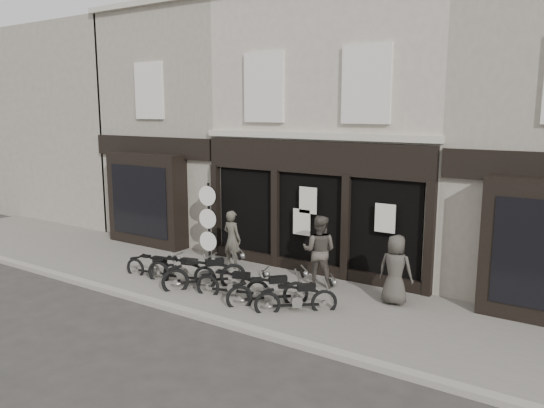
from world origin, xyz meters
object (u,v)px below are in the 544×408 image
Objects in this scene: man_right at (396,270)px; motorcycle_5 at (297,301)px; motorcycle_3 at (233,287)px; motorcycle_2 at (206,276)px; man_centre at (319,251)px; motorcycle_4 at (269,293)px; motorcycle_0 at (154,269)px; advert_sign_post at (208,225)px; man_left at (232,239)px; motorcycle_1 at (182,273)px.

motorcycle_5 is at bearing 43.93° from man_right.
motorcycle_2 is at bearing 155.66° from motorcycle_3.
motorcycle_4 is at bearing 65.44° from man_centre.
advert_sign_post is (0.10, 2.24, 0.88)m from motorcycle_0.
advert_sign_post reaches higher than man_left.
motorcycle_3 is at bearing 25.44° from man_right.
man_left is (-0.55, 1.84, 0.56)m from motorcycle_2.
motorcycle_1 is at bearing 16.04° from man_right.
man_right is at bearing -30.91° from motorcycle_2.
motorcycle_5 is (1.82, 0.07, -0.01)m from motorcycle_3.
advert_sign_post is (-1.67, 2.09, 0.81)m from motorcycle_2.
motorcycle_2 reaches higher than motorcycle_3.
motorcycle_2 is 0.74× the size of advert_sign_post.
motorcycle_1 is 1.83m from motorcycle_3.
motorcycle_3 is (1.83, -0.10, -0.02)m from motorcycle_1.
man_left reaches higher than motorcycle_0.
motorcycle_5 is at bearing 157.51° from man_left.
motorcycle_4 is at bearing 139.07° from motorcycle_5.
motorcycle_0 is at bearing 164.02° from motorcycle_3.
man_right is at bearing 6.09° from motorcycle_5.
motorcycle_3 is 4.01m from man_right.
man_right is (5.13, -0.19, -0.01)m from man_left.
motorcycle_2 is at bearing 113.60° from man_left.
man_centre is at bearing 64.63° from motorcycle_5.
motorcycle_2 is at bearing -58.04° from advert_sign_post.
advert_sign_post reaches higher than motorcycle_0.
man_left reaches higher than man_right.
motorcycle_5 is at bearing -7.78° from motorcycle_0.
man_centre is (2.94, -0.01, 0.09)m from man_left.
man_left is 0.68× the size of advert_sign_post.
man_right reaches higher than motorcycle_2.
motorcycle_4 is at bearing -36.71° from advert_sign_post.
motorcycle_2 is 2.79m from advert_sign_post.
motorcycle_4 is at bearing -13.87° from motorcycle_1.
motorcycle_0 is 1.16× the size of motorcycle_4.
motorcycle_3 is at bearing 41.09° from man_centre.
advert_sign_post is (-0.89, 2.15, 0.84)m from motorcycle_1.
advert_sign_post is at bearing -5.33° from man_left.
motorcycle_1 reaches higher than motorcycle_3.
man_left is at bearing -19.00° from advert_sign_post.
man_centre reaches higher than motorcycle_3.
motorcycle_3 is at bearing -8.68° from motorcycle_0.
man_right is at bearing 11.41° from motorcycle_3.
motorcycle_1 is 1.08× the size of man_centre.
motorcycle_1 is at bearing 90.27° from man_left.
man_left is (1.22, 1.99, 0.63)m from motorcycle_0.
motorcycle_5 is (4.64, 0.05, 0.02)m from motorcycle_0.
motorcycle_3 is at bearing -16.66° from motorcycle_1.
motorcycle_4 is (2.85, -0.01, -0.01)m from motorcycle_1.
motorcycle_0 is 1.14× the size of motorcycle_5.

